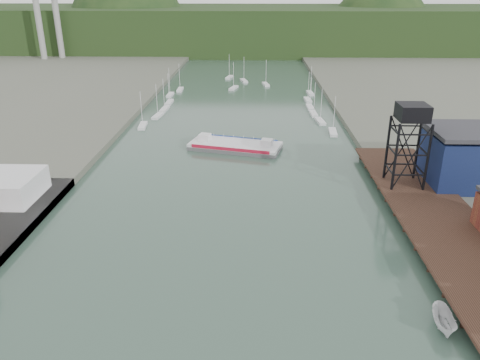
{
  "coord_description": "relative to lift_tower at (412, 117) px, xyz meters",
  "views": [
    {
      "loc": [
        5.29,
        -28.59,
        38.44
      ],
      "look_at": [
        2.73,
        54.3,
        4.0
      ],
      "focal_mm": 35.0,
      "sensor_mm": 36.0,
      "label": 1
    }
  ],
  "objects": [
    {
      "name": "chain_ferry",
      "position": [
        -34.43,
        26.48,
        -14.71
      ],
      "size": [
        24.36,
        14.59,
        3.28
      ],
      "rotation": [
        0.0,
        0.0,
        -0.26
      ],
      "color": "#535355",
      "rests_on": "ground"
    },
    {
      "name": "smokestacks",
      "position": [
        -141.0,
        174.5,
        14.35
      ],
      "size": [
        11.2,
        8.2,
        60.0
      ],
      "color": "gray",
      "rests_on": "ground"
    },
    {
      "name": "blue_shed",
      "position": [
        15.0,
        2.0,
        -8.59
      ],
      "size": [
        20.5,
        14.5,
        11.3
      ],
      "color": "#0C1436",
      "rests_on": "east_land"
    },
    {
      "name": "motorboat",
      "position": [
        -6.54,
        -40.45,
        -14.49
      ],
      "size": [
        2.96,
        6.23,
        2.32
      ],
      "primitive_type": "imported",
      "rotation": [
        0.0,
        0.0,
        -0.12
      ],
      "color": "silver",
      "rests_on": "ground"
    },
    {
      "name": "distant_hills",
      "position": [
        -38.98,
        243.35,
        -5.27
      ],
      "size": [
        500.0,
        120.0,
        80.0
      ],
      "color": "black",
      "rests_on": "ground"
    },
    {
      "name": "lift_tower",
      "position": [
        0.0,
        0.0,
        0.0
      ],
      "size": [
        6.5,
        6.5,
        16.0
      ],
      "color": "black",
      "rests_on": "east_pier"
    },
    {
      "name": "marina_sailboats",
      "position": [
        -34.92,
        80.46,
        -15.3
      ],
      "size": [
        57.71,
        92.65,
        0.9
      ],
      "color": "silver",
      "rests_on": "ground"
    },
    {
      "name": "east_pier",
      "position": [
        2.0,
        -13.0,
        -13.75
      ],
      "size": [
        14.0,
        70.0,
        2.45
      ],
      "color": "black",
      "rests_on": "ground"
    }
  ]
}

